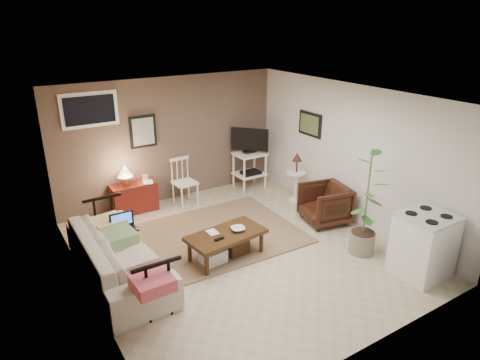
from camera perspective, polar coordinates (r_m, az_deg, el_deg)
floor at (r=6.78m, az=0.03°, el=-9.43°), size 5.00×5.00×0.00m
art_back at (r=8.09m, az=-12.81°, el=6.34°), size 0.50×0.03×0.60m
art_right at (r=8.24m, az=9.33°, el=7.37°), size 0.03×0.60×0.45m
window at (r=7.74m, az=-19.43°, el=8.81°), size 0.96×0.03×0.60m
rug at (r=7.22m, az=-3.15°, el=-7.29°), size 2.70×2.18×0.03m
coffee_table at (r=6.48m, az=-1.92°, el=-8.46°), size 1.23×0.73×0.44m
sofa at (r=6.18m, az=-16.01°, el=-8.75°), size 0.68×2.32×0.91m
sofa_pillows at (r=5.91m, az=-14.82°, el=-8.89°), size 0.45×2.20×0.16m
sofa_end_rails at (r=6.24m, az=-14.77°, el=-8.98°), size 0.62×2.32×0.78m
laptop at (r=6.51m, az=-15.30°, el=-5.74°), size 0.36×0.26×0.24m
red_console at (r=8.17m, az=-14.04°, el=-1.95°), size 0.82×0.37×0.95m
spindle_chair at (r=8.33m, az=-7.42°, el=-0.35°), size 0.43×0.43×0.89m
tv_stand at (r=8.90m, az=1.32°, el=3.08°), size 0.61×0.60×1.29m
side_table at (r=8.36m, az=7.54°, el=1.16°), size 0.37×0.37×0.99m
armchair at (r=7.65m, az=11.25°, el=-2.93°), size 0.82×0.86×0.75m
potted_plant at (r=6.60m, az=16.56°, el=-2.42°), size 0.43×0.43×1.70m
stove at (r=6.53m, az=23.27°, el=-7.95°), size 0.71×0.66×0.93m
bowl at (r=6.42m, az=-0.27°, el=-5.92°), size 0.22×0.10×0.21m
book_table at (r=6.34m, az=-4.31°, el=-6.41°), size 0.15×0.02×0.20m
book_console at (r=8.03m, az=-12.81°, el=0.32°), size 0.17×0.07×0.22m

